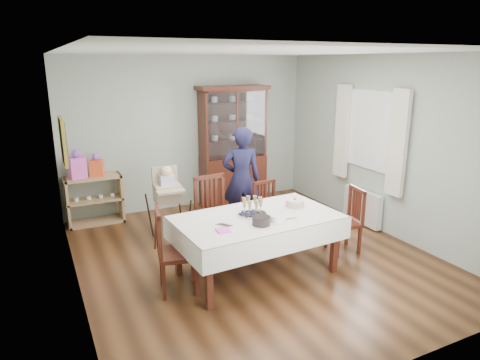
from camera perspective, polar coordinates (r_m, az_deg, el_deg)
floor at (r=5.98m, az=1.87°, el=-10.12°), size 5.00×5.00×0.00m
room_shell at (r=5.93m, az=-0.41°, el=6.97°), size 5.00×5.00×5.00m
dining_table at (r=5.38m, az=2.24°, el=-8.63°), size 2.06×1.26×0.76m
china_cabinet at (r=7.88m, az=-0.95°, el=4.81°), size 1.30×0.48×2.18m
sideboard at (r=7.40m, az=-18.80°, el=-2.51°), size 0.90×0.38×0.80m
picture_frame at (r=5.64m, az=-22.54°, el=4.79°), size 0.04×0.48×0.58m
window at (r=7.02m, az=17.10°, el=6.35°), size 0.04×1.02×1.22m
curtain_left at (r=6.56m, az=20.32°, el=4.59°), size 0.07×0.30×1.55m
curtain_right at (r=7.46m, az=13.46°, el=6.33°), size 0.07×0.30×1.55m
radiator at (r=7.27m, az=15.98°, el=-3.43°), size 0.10×0.80×0.55m
chair_far_left at (r=5.97m, az=-3.16°, el=-6.82°), size 0.52×0.52×1.08m
chair_far_right at (r=6.39m, az=3.94°, el=-5.85°), size 0.42×0.42×0.88m
chair_end_left at (r=5.09m, az=-8.42°, el=-11.35°), size 0.53×0.53×1.01m
chair_end_right at (r=6.21m, az=13.70°, el=-6.82°), size 0.47×0.47×0.91m
woman at (r=6.62m, az=0.18°, el=0.08°), size 0.69×0.56×1.65m
high_chair at (r=6.44m, az=-9.54°, el=-4.14°), size 0.54×0.54×1.13m
champagne_tray at (r=5.27m, az=1.66°, el=-3.97°), size 0.36×0.36×0.22m
birthday_cake at (r=5.59m, az=7.33°, el=-3.14°), size 0.27×0.27×0.19m
plate_stack_dark at (r=4.97m, az=2.83°, el=-5.42°), size 0.24×0.24×0.10m
plate_stack_white at (r=5.08m, az=5.01°, el=-5.08°), size 0.20×0.20×0.08m
napkin_stack at (r=4.79m, az=-2.25°, el=-6.73°), size 0.15×0.15×0.02m
cutlery at (r=4.94m, az=-2.52°, el=-6.09°), size 0.18×0.20×0.01m
cake_knife at (r=5.16m, az=6.16°, el=-5.23°), size 0.28×0.05×0.01m
gift_bag_pink at (r=7.21m, az=-20.87°, el=1.80°), size 0.28×0.21×0.46m
gift_bag_orange at (r=7.25m, az=-18.57°, el=1.80°), size 0.24×0.21×0.38m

